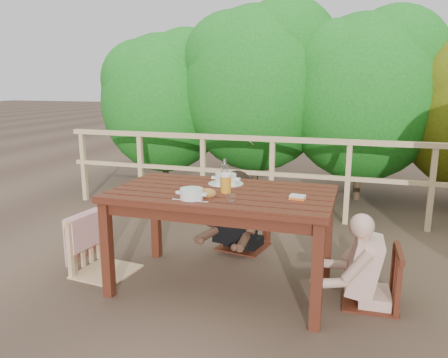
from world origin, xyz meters
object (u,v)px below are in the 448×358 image
(beer_glass, at_px, (226,184))
(butter_tub, at_px, (297,198))
(chair_right, at_px, (373,251))
(diner_right, at_px, (379,231))
(chair_far, at_px, (244,204))
(woman, at_px, (244,187))
(bottle, at_px, (225,173))
(chair_left, at_px, (104,220))
(soup_near, at_px, (192,195))
(tumbler, at_px, (231,199))
(bread_roll, at_px, (208,193))
(soup_far, at_px, (226,180))
(table, at_px, (222,240))

(beer_glass, height_order, butter_tub, beer_glass)
(chair_right, distance_m, beer_glass, 1.21)
(diner_right, height_order, butter_tub, diner_right)
(chair_far, relative_size, woman, 0.73)
(woman, distance_m, beer_glass, 1.02)
(bottle, bearing_deg, chair_far, 92.79)
(chair_left, xyz_separation_m, diner_right, (2.25, 0.14, 0.09))
(chair_left, height_order, soup_near, chair_left)
(chair_right, distance_m, tumbler, 1.15)
(bread_roll, distance_m, tumbler, 0.24)
(bottle, bearing_deg, soup_far, 101.66)
(soup_far, bearing_deg, chair_left, -163.28)
(table, height_order, butter_tub, butter_tub)
(soup_far, distance_m, bottle, 0.11)
(chair_right, distance_m, diner_right, 0.16)
(chair_far, height_order, soup_far, chair_far)
(butter_tub, bearing_deg, tumbler, -146.68)
(tumbler, bearing_deg, chair_right, 21.32)
(chair_left, xyz_separation_m, woman, (0.99, 0.98, 0.14))
(chair_right, bearing_deg, beer_glass, -84.95)
(soup_far, xyz_separation_m, tumbler, (0.21, -0.55, -0.01))
(table, distance_m, chair_left, 1.06)
(table, xyz_separation_m, chair_right, (1.16, 0.08, 0.02))
(table, bearing_deg, diner_right, 3.96)
(chair_left, distance_m, soup_far, 1.12)
(soup_far, height_order, butter_tub, soup_far)
(table, height_order, soup_near, soup_near)
(diner_right, distance_m, bread_roll, 1.30)
(bread_roll, height_order, beer_glass, beer_glass)
(soup_near, distance_m, soup_far, 0.56)
(chair_far, height_order, beer_glass, beer_glass)
(soup_far, height_order, beer_glass, beer_glass)
(beer_glass, bearing_deg, bread_roll, -122.75)
(chair_far, distance_m, soup_near, 1.27)
(chair_left, height_order, butter_tub, chair_left)
(soup_near, height_order, butter_tub, soup_near)
(woman, relative_size, tumbler, 16.10)
(diner_right, xyz_separation_m, soup_far, (-1.24, 0.16, 0.27))
(chair_right, bearing_deg, diner_right, 88.12)
(table, distance_m, soup_near, 0.56)
(soup_far, bearing_deg, tumbler, -69.26)
(woman, height_order, bread_roll, woman)
(table, bearing_deg, chair_left, -176.89)
(chair_far, distance_m, woman, 0.17)
(diner_right, bearing_deg, chair_left, 91.68)
(soup_near, xyz_separation_m, bread_roll, (0.09, 0.11, -0.01))
(chair_right, xyz_separation_m, soup_far, (-1.21, 0.16, 0.43))
(soup_far, relative_size, beer_glass, 1.79)
(chair_left, height_order, beer_glass, chair_left)
(soup_near, distance_m, beer_glass, 0.32)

